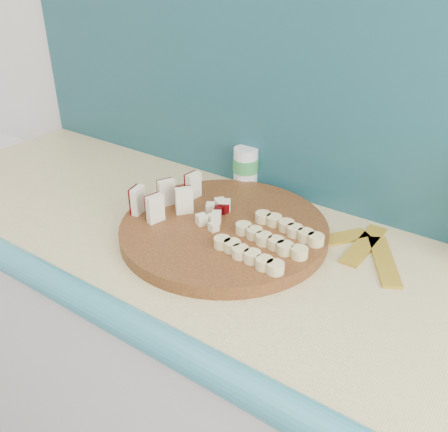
% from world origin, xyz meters
% --- Properties ---
extents(backsplash, '(2.20, 0.02, 0.50)m').
position_xyz_m(backsplash, '(0.10, 1.79, 1.16)').
color(backsplash, teal).
rests_on(backsplash, kitchen_counter).
extents(cutting_board, '(0.50, 0.50, 0.03)m').
position_xyz_m(cutting_board, '(-0.15, 1.53, 0.92)').
color(cutting_board, '#401D0D').
rests_on(cutting_board, kitchen_counter).
extents(apple_wedges, '(0.11, 0.18, 0.06)m').
position_xyz_m(apple_wedges, '(-0.29, 1.51, 0.97)').
color(apple_wedges, '#F0E4C0').
rests_on(apple_wedges, cutting_board).
extents(apple_chunks, '(0.07, 0.08, 0.02)m').
position_xyz_m(apple_chunks, '(-0.17, 1.53, 0.95)').
color(apple_chunks, beige).
rests_on(apple_chunks, cutting_board).
extents(banana_slices, '(0.19, 0.19, 0.02)m').
position_xyz_m(banana_slices, '(-0.02, 1.51, 0.95)').
color(banana_slices, '#DDCA87').
rests_on(banana_slices, cutting_board).
extents(canister, '(0.07, 0.07, 0.11)m').
position_xyz_m(canister, '(-0.24, 1.76, 0.97)').
color(canister, silver).
rests_on(canister, kitchen_counter).
extents(banana_peel, '(0.25, 0.21, 0.01)m').
position_xyz_m(banana_peel, '(0.12, 1.64, 0.91)').
color(banana_peel, '#B08822').
rests_on(banana_peel, kitchen_counter).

